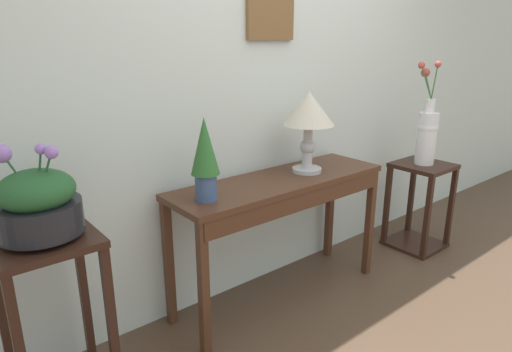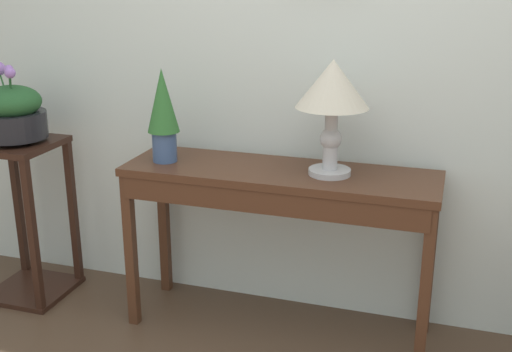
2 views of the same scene
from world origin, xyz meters
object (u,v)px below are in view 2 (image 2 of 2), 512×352
(pedestal_stand_left, at_px, (25,220))
(planter_bowl_wide_left, at_px, (12,113))
(table_lamp, at_px, (333,92))
(potted_plant_on_console, at_px, (163,111))
(console_table, at_px, (278,194))

(pedestal_stand_left, relative_size, planter_bowl_wide_left, 2.18)
(pedestal_stand_left, xyz_separation_m, planter_bowl_wide_left, (-0.00, 0.00, 0.55))
(table_lamp, relative_size, potted_plant_on_console, 1.15)
(console_table, relative_size, potted_plant_on_console, 3.27)
(table_lamp, relative_size, planter_bowl_wide_left, 1.30)
(console_table, height_order, potted_plant_on_console, potted_plant_on_console)
(pedestal_stand_left, bearing_deg, table_lamp, 2.56)
(potted_plant_on_console, xyz_separation_m, pedestal_stand_left, (-0.78, -0.04, -0.61))
(console_table, xyz_separation_m, pedestal_stand_left, (-1.31, -0.04, -0.27))
(table_lamp, bearing_deg, console_table, -173.60)
(potted_plant_on_console, height_order, planter_bowl_wide_left, potted_plant_on_console)
(table_lamp, distance_m, planter_bowl_wide_left, 1.55)
(console_table, height_order, table_lamp, table_lamp)
(table_lamp, xyz_separation_m, pedestal_stand_left, (-1.54, -0.07, -0.73))
(console_table, relative_size, table_lamp, 2.83)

